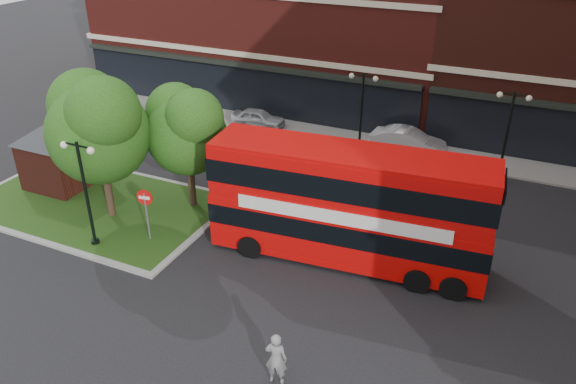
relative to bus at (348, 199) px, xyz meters
The scene contains 14 objects.
ground 6.95m from the bus, 140.77° to the right, with size 120.00×120.00×0.00m, color black.
pavement_far 13.72m from the bus, 111.39° to the left, with size 44.00×3.00×0.12m, color slate.
traffic_island 13.24m from the bus, behind, with size 12.60×7.60×0.15m.
kiosk 15.91m from the bus, behind, with size 6.51×6.51×3.60m.
tree_island_west 11.74m from the bus, behind, with size 5.40×4.71×7.21m.
tree_island_east 8.65m from the bus, behind, with size 4.46×3.90×6.29m.
lamp_island 11.07m from the bus, 159.93° to the right, with size 1.72×0.36×5.00m.
lamp_far_left 10.89m from the bus, 105.43° to the left, with size 1.72×0.36×5.00m.
lamp_far_right 11.68m from the bus, 64.09° to the left, with size 1.72×0.36×5.00m.
bus is the anchor object (origin of this frame).
woman 7.74m from the bus, 87.39° to the right, with size 0.71×0.47×1.94m, color gray.
car_silver 16.08m from the bus, 131.08° to the left, with size 1.46×3.62×1.23m, color silver.
car_white 12.20m from the bus, 91.66° to the left, with size 1.57×4.49×1.48m, color silver.
no_entry_sign 8.82m from the bus, 163.43° to the right, with size 0.72×0.19×2.62m.
Camera 1 is at (11.06, -15.20, 13.89)m, focal length 35.00 mm.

